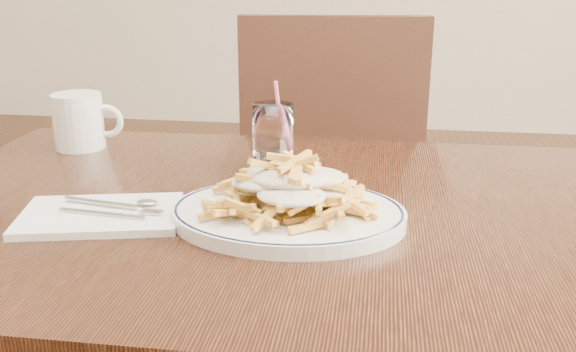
% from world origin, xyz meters
% --- Properties ---
extents(table, '(1.20, 0.80, 0.75)m').
position_xyz_m(table, '(0.00, 0.00, 0.67)').
color(table, black).
rests_on(table, ground).
extents(chair_far, '(0.49, 0.49, 0.99)m').
position_xyz_m(chair_far, '(0.04, 0.74, 0.56)').
color(chair_far, black).
rests_on(chair_far, ground).
extents(fries_plate, '(0.34, 0.30, 0.02)m').
position_xyz_m(fries_plate, '(0.04, -0.06, 0.76)').
color(fries_plate, white).
rests_on(fries_plate, table).
extents(loaded_fries, '(0.25, 0.21, 0.07)m').
position_xyz_m(loaded_fries, '(0.04, -0.06, 0.81)').
color(loaded_fries, gold).
rests_on(loaded_fries, fries_plate).
extents(napkin, '(0.26, 0.20, 0.01)m').
position_xyz_m(napkin, '(-0.24, -0.09, 0.76)').
color(napkin, white).
rests_on(napkin, table).
extents(cutlery, '(0.17, 0.07, 0.01)m').
position_xyz_m(cutlery, '(-0.24, -0.09, 0.76)').
color(cutlery, silver).
rests_on(cutlery, napkin).
extents(water_glass, '(0.07, 0.07, 0.16)m').
position_xyz_m(water_glass, '(-0.03, 0.18, 0.80)').
color(water_glass, white).
rests_on(water_glass, table).
extents(coffee_mug, '(0.14, 0.10, 0.11)m').
position_xyz_m(coffee_mug, '(-0.43, 0.26, 0.80)').
color(coffee_mug, white).
rests_on(coffee_mug, table).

